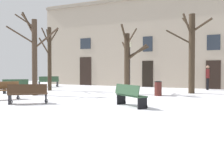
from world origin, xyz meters
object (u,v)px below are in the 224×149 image
at_px(tree_right_of_center, 128,60).
at_px(bench_back_to_back_right, 130,95).
at_px(tree_center, 34,52).
at_px(bench_near_center_tree, 49,81).
at_px(tree_foreground, 192,51).
at_px(bench_facing_shops, 0,90).
at_px(tree_left_of_center, 49,56).
at_px(streetlamp, 129,60).
at_px(bench_near_lamp, 16,86).
at_px(bench_far_corner, 28,94).
at_px(person_crossing_plaza, 208,76).
at_px(litter_bin, 158,88).

xyz_separation_m(tree_right_of_center, bench_back_to_back_right, (1.75, -4.59, -1.64)).
xyz_separation_m(tree_center, bench_near_center_tree, (-3.36, 5.51, -2.08)).
relative_size(tree_foreground, bench_facing_shops, 2.99).
xyz_separation_m(tree_left_of_center, bench_near_center_tree, (-2.21, 2.65, -2.01)).
xyz_separation_m(streetlamp, bench_near_lamp, (-5.89, -4.83, -1.71)).
relative_size(tree_center, bench_facing_shops, 2.98).
xyz_separation_m(tree_left_of_center, bench_far_corner, (3.34, -5.70, -2.04)).
relative_size(tree_foreground, bench_near_center_tree, 3.09).
height_order(tree_right_of_center, bench_near_lamp, tree_right_of_center).
bearing_deg(bench_back_to_back_right, tree_foreground, -71.30).
bearing_deg(tree_right_of_center, tree_foreground, 29.32).
xyz_separation_m(tree_center, person_crossing_plaza, (9.30, 7.97, -1.54)).
xyz_separation_m(tree_foreground, bench_facing_shops, (-8.57, -7.15, -2.20)).
relative_size(bench_far_corner, bench_facing_shops, 0.98).
height_order(bench_near_center_tree, person_crossing_plaza, person_crossing_plaza).
height_order(bench_back_to_back_right, bench_near_lamp, bench_back_to_back_right).
distance_m(tree_center, bench_far_corner, 4.16).
xyz_separation_m(bench_back_to_back_right, bench_near_lamp, (-8.34, 2.07, 0.00)).
distance_m(bench_back_to_back_right, bench_near_lamp, 8.59).
height_order(tree_foreground, person_crossing_plaza, tree_foreground).
distance_m(litter_bin, person_crossing_plaza, 5.91).
height_order(tree_center, bench_far_corner, tree_center).
bearing_deg(tree_center, tree_right_of_center, 30.19).
xyz_separation_m(tree_right_of_center, litter_bin, (1.93, -0.16, -1.68)).
bearing_deg(tree_right_of_center, litter_bin, -4.74).
bearing_deg(bench_near_lamp, bench_far_corner, 108.12).
relative_size(bench_back_to_back_right, bench_facing_shops, 0.94).
distance_m(bench_near_lamp, person_crossing_plaza, 13.45).
distance_m(tree_center, bench_facing_shops, 3.12).
xyz_separation_m(tree_left_of_center, tree_center, (1.15, -2.86, 0.07)).
bearing_deg(streetlamp, tree_center, -129.02).
relative_size(streetlamp, person_crossing_plaza, 1.96).
bearing_deg(tree_center, bench_far_corner, -52.35).
height_order(tree_left_of_center, bench_far_corner, tree_left_of_center).
bearing_deg(litter_bin, bench_far_corner, -129.83).
distance_m(bench_far_corner, person_crossing_plaza, 12.95).
relative_size(tree_left_of_center, tree_center, 0.92).
distance_m(tree_left_of_center, bench_near_lamp, 3.32).
distance_m(bench_facing_shops, bench_near_center_tree, 8.47).
xyz_separation_m(tree_foreground, bench_near_lamp, (-10.16, -4.53, -2.22)).
relative_size(tree_right_of_center, streetlamp, 1.18).
height_order(streetlamp, bench_far_corner, streetlamp).
distance_m(tree_foreground, person_crossing_plaza, 3.67).
bearing_deg(tree_left_of_center, bench_back_to_back_right, -30.89).
bearing_deg(tree_left_of_center, person_crossing_plaza, 26.06).
relative_size(streetlamp, bench_far_corner, 2.16).
height_order(bench_back_to_back_right, bench_near_center_tree, bench_near_center_tree).
xyz_separation_m(streetlamp, bench_back_to_back_right, (2.45, -6.90, -1.72)).
xyz_separation_m(tree_center, bench_facing_shops, (-0.15, -2.32, -2.08)).
bearing_deg(streetlamp, bench_far_corner, -103.84).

